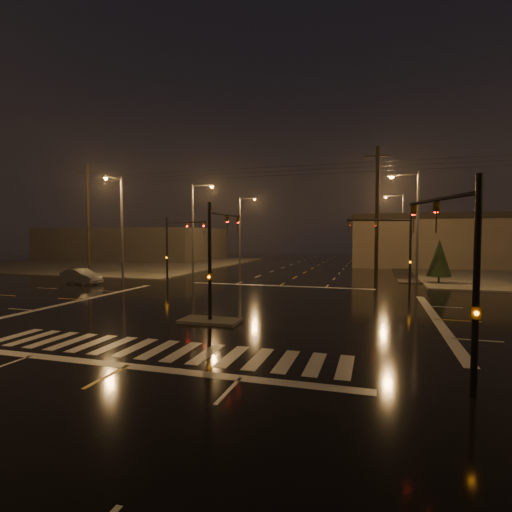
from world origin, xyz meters
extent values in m
plane|color=black|center=(0.00, 0.00, 0.00)|extent=(140.00, 140.00, 0.00)
cube|color=#47453F|center=(-30.00, 30.00, 0.06)|extent=(36.00, 36.00, 0.12)
cube|color=#47453F|center=(0.00, -4.00, 0.07)|extent=(3.00, 1.60, 0.15)
cube|color=beige|center=(0.00, -9.00, 0.01)|extent=(15.00, 2.60, 0.01)
cube|color=beige|center=(0.00, -11.00, 0.01)|extent=(16.00, 0.50, 0.01)
cube|color=beige|center=(0.00, 11.00, 0.01)|extent=(16.00, 0.50, 0.01)
cube|color=#44403C|center=(-35.00, 42.00, 2.80)|extent=(30.00, 18.00, 5.60)
cylinder|color=black|center=(0.00, -4.00, 3.00)|extent=(0.18, 0.18, 6.00)
cylinder|color=black|center=(0.00, -1.75, 5.50)|extent=(0.12, 4.50, 0.12)
imported|color=#594707|center=(0.00, 0.27, 5.45)|extent=(0.16, 0.20, 1.00)
cube|color=#594707|center=(0.00, -4.00, 2.30)|extent=(0.25, 0.18, 0.35)
cylinder|color=black|center=(10.50, 10.50, 3.00)|extent=(0.18, 0.18, 6.00)
cylinder|color=black|center=(8.15, 9.64, 5.50)|extent=(4.74, 1.82, 0.12)
imported|color=#594707|center=(6.04, 8.88, 5.45)|extent=(0.24, 0.22, 1.00)
cube|color=#594707|center=(10.50, 10.50, 2.30)|extent=(0.25, 0.18, 0.35)
cylinder|color=black|center=(-10.50, 10.50, 3.00)|extent=(0.18, 0.18, 6.00)
cylinder|color=black|center=(-8.15, 9.64, 5.50)|extent=(4.74, 1.82, 0.12)
imported|color=#594707|center=(-6.04, 8.88, 5.45)|extent=(0.24, 0.22, 1.00)
cube|color=#594707|center=(-10.50, 10.50, 2.30)|extent=(0.25, 0.18, 0.35)
cylinder|color=black|center=(10.50, -10.50, 3.00)|extent=(0.18, 0.18, 6.00)
cylinder|color=black|center=(9.82, -8.62, 5.50)|extent=(1.48, 3.80, 0.12)
imported|color=#594707|center=(9.20, -6.93, 5.45)|extent=(0.22, 0.24, 1.00)
cube|color=#594707|center=(10.50, -10.50, 2.30)|extent=(0.25, 0.18, 0.35)
cylinder|color=#38383A|center=(-11.50, 18.00, 5.00)|extent=(0.24, 0.24, 10.00)
cylinder|color=#38383A|center=(-10.30, 18.00, 9.80)|extent=(2.40, 0.14, 0.14)
cube|color=#38383A|center=(-9.20, 18.00, 9.75)|extent=(0.70, 0.30, 0.18)
sphere|color=orange|center=(-9.20, 18.00, 9.62)|extent=(0.32, 0.32, 0.32)
cylinder|color=#38383A|center=(-11.50, 34.00, 5.00)|extent=(0.24, 0.24, 10.00)
cylinder|color=#38383A|center=(-10.30, 34.00, 9.80)|extent=(2.40, 0.14, 0.14)
cube|color=#38383A|center=(-9.20, 34.00, 9.75)|extent=(0.70, 0.30, 0.18)
sphere|color=orange|center=(-9.20, 34.00, 9.62)|extent=(0.32, 0.32, 0.32)
cylinder|color=#38383A|center=(11.50, 16.00, 5.00)|extent=(0.24, 0.24, 10.00)
cylinder|color=#38383A|center=(10.30, 16.00, 9.80)|extent=(2.40, 0.14, 0.14)
cube|color=#38383A|center=(9.20, 16.00, 9.75)|extent=(0.70, 0.30, 0.18)
sphere|color=orange|center=(9.20, 16.00, 9.62)|extent=(0.32, 0.32, 0.32)
cylinder|color=#38383A|center=(11.50, 36.00, 5.00)|extent=(0.24, 0.24, 10.00)
cylinder|color=#38383A|center=(10.30, 36.00, 9.80)|extent=(2.40, 0.14, 0.14)
cube|color=#38383A|center=(9.20, 36.00, 9.75)|extent=(0.70, 0.30, 0.18)
sphere|color=orange|center=(9.20, 36.00, 9.62)|extent=(0.32, 0.32, 0.32)
cylinder|color=#38383A|center=(-16.00, 11.50, 5.00)|extent=(0.24, 0.24, 10.00)
cylinder|color=#38383A|center=(-16.00, 10.30, 9.80)|extent=(0.14, 2.40, 0.14)
cube|color=#38383A|center=(-16.00, 9.20, 9.75)|extent=(0.30, 0.70, 0.18)
sphere|color=orange|center=(-16.00, 9.20, 9.62)|extent=(0.32, 0.32, 0.32)
cylinder|color=black|center=(-22.00, 14.00, 6.00)|extent=(0.32, 0.32, 12.00)
cube|color=black|center=(-22.00, 14.00, 11.20)|extent=(2.20, 0.12, 0.12)
cylinder|color=black|center=(8.00, 14.00, 6.00)|extent=(0.32, 0.32, 12.00)
cube|color=black|center=(8.00, 14.00, 11.20)|extent=(2.20, 0.12, 0.12)
cylinder|color=black|center=(13.40, 16.44, 0.35)|extent=(0.18, 0.18, 0.70)
cone|color=black|center=(13.40, 16.44, 2.35)|extent=(2.11, 2.11, 3.30)
imported|color=slate|center=(-17.39, 7.31, 0.68)|extent=(4.32, 2.22, 1.36)
camera|label=1|loc=(7.90, -22.33, 4.37)|focal=28.00mm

